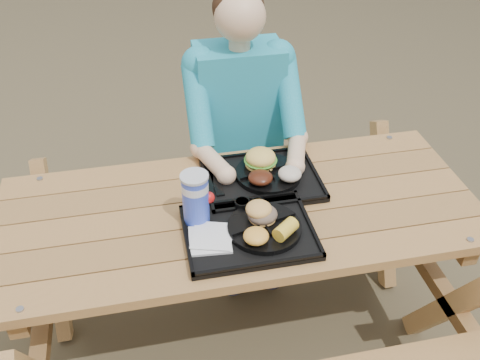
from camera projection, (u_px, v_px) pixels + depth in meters
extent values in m
plane|color=#999999|center=(240.00, 332.00, 2.45)|extent=(60.00, 60.00, 0.00)
cube|color=black|center=(249.00, 233.00, 1.87)|extent=(0.45, 0.35, 0.02)
cube|color=black|center=(261.00, 180.00, 2.12)|extent=(0.45, 0.35, 0.02)
cylinder|color=black|center=(264.00, 228.00, 1.87)|extent=(0.26, 0.26, 0.02)
cylinder|color=black|center=(268.00, 174.00, 2.12)|extent=(0.26, 0.26, 0.02)
cube|color=white|center=(210.00, 239.00, 1.82)|extent=(0.15, 0.15, 0.02)
cylinder|color=blue|center=(196.00, 199.00, 1.86)|extent=(0.09, 0.09, 0.19)
cylinder|color=black|center=(242.00, 204.00, 1.96)|extent=(0.06, 0.06, 0.03)
cylinder|color=yellow|center=(258.00, 204.00, 1.96)|extent=(0.05, 0.05, 0.03)
ellipsoid|color=#FDB942|center=(256.00, 236.00, 1.79)|extent=(0.09, 0.09, 0.04)
cube|color=black|center=(216.00, 182.00, 2.09)|extent=(0.04, 0.18, 0.01)
ellipsoid|color=#451B0D|center=(260.00, 178.00, 2.05)|extent=(0.10, 0.10, 0.04)
ellipsoid|color=beige|center=(290.00, 174.00, 2.06)|extent=(0.09, 0.09, 0.05)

